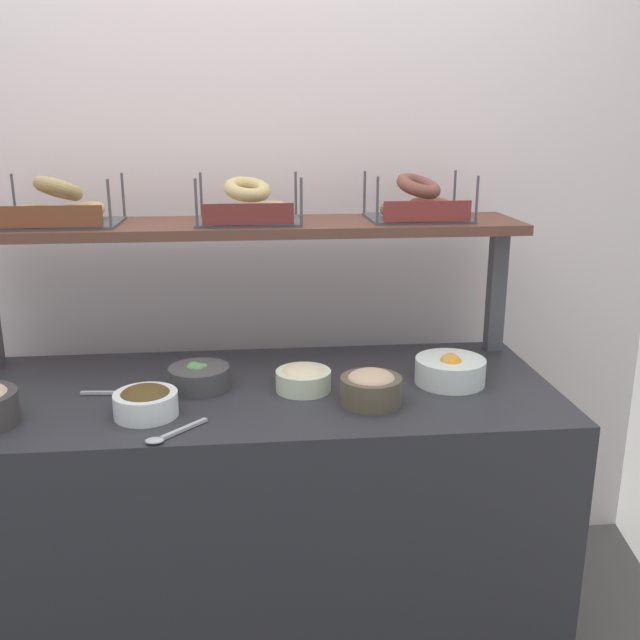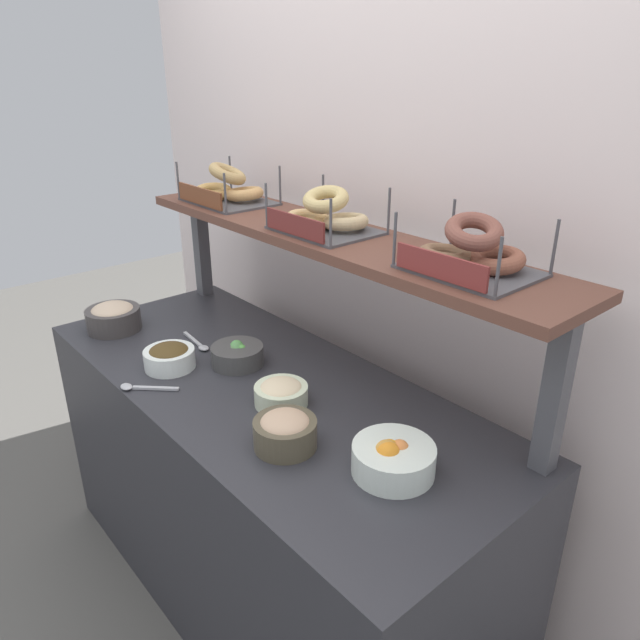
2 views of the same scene
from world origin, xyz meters
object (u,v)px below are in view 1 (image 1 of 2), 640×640
(bowl_fruit_salad, at_px, (450,370))
(bagel_basket_sesame, at_px, (59,209))
(bowl_veggie_mix, at_px, (199,377))
(bagel_basket_cinnamon_raisin, at_px, (418,204))
(serving_spoon_by_edge, at_px, (168,435))
(bowl_potato_salad, at_px, (303,378))
(bowl_chocolate_spread, at_px, (146,401))
(serving_spoon_near_plate, at_px, (125,392))
(bowl_hummus, at_px, (371,387))
(bagel_basket_plain, at_px, (249,207))

(bowl_fruit_salad, distance_m, bagel_basket_sesame, 1.22)
(bowl_veggie_mix, height_order, bagel_basket_sesame, bagel_basket_sesame)
(bagel_basket_cinnamon_raisin, bearing_deg, bagel_basket_sesame, -179.43)
(bagel_basket_sesame, bearing_deg, bagel_basket_cinnamon_raisin, 0.57)
(serving_spoon_by_edge, bearing_deg, bowl_potato_salad, 38.55)
(bowl_chocolate_spread, distance_m, serving_spoon_near_plate, 0.17)
(serving_spoon_near_plate, height_order, bagel_basket_cinnamon_raisin, bagel_basket_cinnamon_raisin)
(bowl_hummus, relative_size, bagel_basket_plain, 0.53)
(bowl_potato_salad, relative_size, serving_spoon_by_edge, 1.11)
(bowl_potato_salad, height_order, bagel_basket_sesame, bagel_basket_sesame)
(serving_spoon_near_plate, relative_size, bagel_basket_plain, 0.60)
(bowl_chocolate_spread, bearing_deg, bagel_basket_sesame, 122.80)
(bowl_hummus, xyz_separation_m, bagel_basket_cinnamon_raisin, (0.21, 0.42, 0.43))
(bowl_veggie_mix, bearing_deg, serving_spoon_by_edge, -99.72)
(bowl_fruit_salad, bearing_deg, serving_spoon_near_plate, 179.84)
(bowl_potato_salad, relative_size, serving_spoon_near_plate, 0.85)
(bowl_fruit_salad, xyz_separation_m, bowl_chocolate_spread, (-0.83, -0.15, -0.00))
(bowl_potato_salad, distance_m, bagel_basket_sesame, 0.87)
(serving_spoon_by_edge, relative_size, bagel_basket_plain, 0.45)
(bowl_hummus, xyz_separation_m, bagel_basket_sesame, (-0.86, 0.41, 0.43))
(bagel_basket_sesame, bearing_deg, bowl_fruit_salad, -14.14)
(bowl_hummus, xyz_separation_m, bowl_potato_salad, (-0.17, 0.12, -0.01))
(bowl_veggie_mix, distance_m, bagel_basket_plain, 0.53)
(bowl_fruit_salad, height_order, bowl_veggie_mix, bowl_fruit_salad)
(serving_spoon_near_plate, bearing_deg, bowl_fruit_salad, -0.16)
(bowl_fruit_salad, bearing_deg, bowl_chocolate_spread, -169.99)
(bowl_hummus, height_order, bowl_chocolate_spread, bowl_hummus)
(bowl_veggie_mix, height_order, bagel_basket_cinnamon_raisin, bagel_basket_cinnamon_raisin)
(serving_spoon_near_plate, relative_size, bagel_basket_sesame, 0.54)
(bowl_chocolate_spread, height_order, bagel_basket_sesame, bagel_basket_sesame)
(bowl_veggie_mix, distance_m, bagel_basket_cinnamon_raisin, 0.84)
(bowl_chocolate_spread, relative_size, bowl_potato_salad, 1.05)
(bagel_basket_plain, bearing_deg, bagel_basket_cinnamon_raisin, 1.49)
(bowl_chocolate_spread, height_order, bagel_basket_plain, bagel_basket_plain)
(bowl_hummus, distance_m, serving_spoon_by_edge, 0.54)
(bowl_fruit_salad, height_order, serving_spoon_by_edge, bowl_fruit_salad)
(bowl_chocolate_spread, height_order, serving_spoon_by_edge, bowl_chocolate_spread)
(bowl_veggie_mix, bearing_deg, bagel_basket_sesame, 148.01)
(bowl_fruit_salad, height_order, bagel_basket_sesame, bagel_basket_sesame)
(bowl_chocolate_spread, xyz_separation_m, bagel_basket_cinnamon_raisin, (0.79, 0.44, 0.44))
(bowl_potato_salad, xyz_separation_m, serving_spoon_by_edge, (-0.34, -0.27, -0.03))
(bowl_chocolate_spread, distance_m, bowl_veggie_mix, 0.22)
(bowl_fruit_salad, distance_m, bowl_chocolate_spread, 0.85)
(bowl_hummus, height_order, bowl_potato_salad, bowl_hummus)
(serving_spoon_near_plate, distance_m, bagel_basket_sesame, 0.58)
(bowl_chocolate_spread, distance_m, bagel_basket_plain, 0.67)
(serving_spoon_near_plate, xyz_separation_m, bagel_basket_plain, (0.35, 0.27, 0.47))
(bowl_veggie_mix, xyz_separation_m, bagel_basket_plain, (0.15, 0.25, 0.44))
(serving_spoon_by_edge, bearing_deg, bowl_chocolate_spread, 116.26)
(bowl_fruit_salad, bearing_deg, bagel_basket_plain, 153.71)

